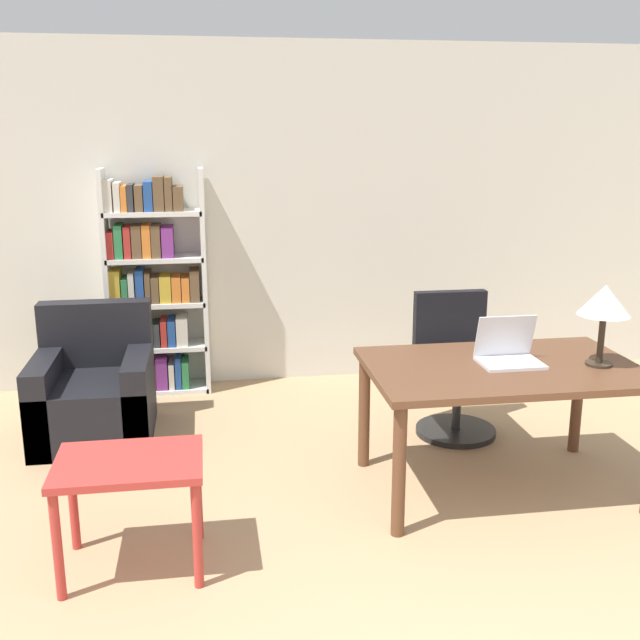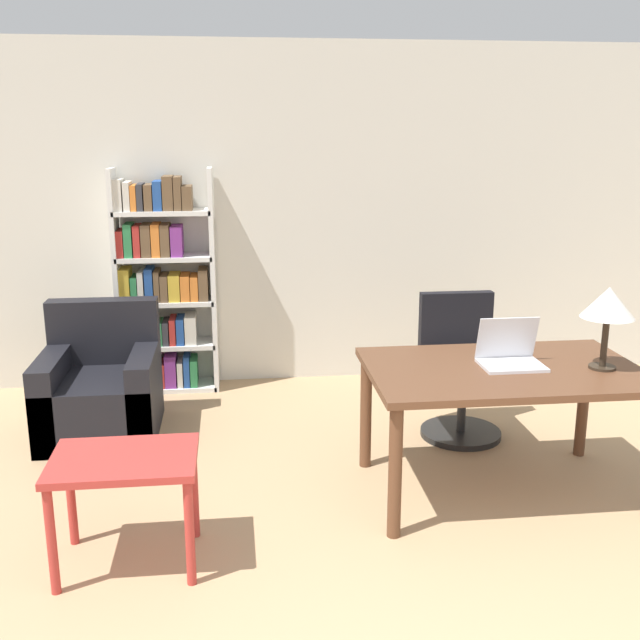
# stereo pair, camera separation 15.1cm
# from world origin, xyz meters

# --- Properties ---
(wall_back) EXTENTS (8.00, 0.06, 2.70)m
(wall_back) POSITION_xyz_m (0.00, 4.53, 1.35)
(wall_back) COLOR silver
(wall_back) RESTS_ON ground_plane
(desk) EXTENTS (1.52, 0.96, 0.75)m
(desk) POSITION_xyz_m (0.63, 2.33, 0.66)
(desk) COLOR brown
(desk) RESTS_ON ground_plane
(laptop) EXTENTS (0.34, 0.26, 0.27)m
(laptop) POSITION_xyz_m (0.67, 2.37, 0.81)
(laptop) COLOR silver
(laptop) RESTS_ON desk
(table_lamp) EXTENTS (0.29, 0.29, 0.46)m
(table_lamp) POSITION_xyz_m (1.16, 2.25, 1.11)
(table_lamp) COLOR #2D2319
(table_lamp) RESTS_ON desk
(office_chair) EXTENTS (0.54, 0.54, 0.95)m
(office_chair) POSITION_xyz_m (0.66, 3.21, 0.44)
(office_chair) COLOR black
(office_chair) RESTS_ON ground_plane
(side_table_blue) EXTENTS (0.68, 0.49, 0.56)m
(side_table_blue) POSITION_xyz_m (-1.38, 1.83, 0.47)
(side_table_blue) COLOR #B2332D
(side_table_blue) RESTS_ON ground_plane
(armchair) EXTENTS (0.76, 0.80, 0.87)m
(armchair) POSITION_xyz_m (-1.77, 3.49, 0.29)
(armchair) COLOR black
(armchair) RESTS_ON ground_plane
(bookshelf) EXTENTS (0.77, 0.28, 1.75)m
(bookshelf) POSITION_xyz_m (-1.41, 4.34, 0.83)
(bookshelf) COLOR white
(bookshelf) RESTS_ON ground_plane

